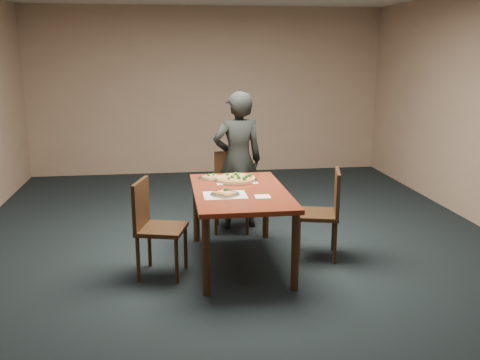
{
  "coord_description": "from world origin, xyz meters",
  "views": [
    {
      "loc": [
        -0.74,
        -5.18,
        2.06
      ],
      "look_at": [
        -0.04,
        -0.22,
        0.85
      ],
      "focal_mm": 40.0,
      "sensor_mm": 36.0,
      "label": 1
    }
  ],
  "objects": [
    {
      "name": "dining_table",
      "position": [
        -0.04,
        -0.22,
        0.66
      ],
      "size": [
        0.9,
        1.5,
        0.75
      ],
      "color": "#5E2012",
      "rests_on": "ground"
    },
    {
      "name": "slice_plate_near",
      "position": [
        -0.2,
        -0.38,
        0.76
      ],
      "size": [
        0.28,
        0.28,
        0.05
      ],
      "color": "silver",
      "rests_on": "dining_table"
    },
    {
      "name": "room_shell",
      "position": [
        0.0,
        0.0,
        1.74
      ],
      "size": [
        8.0,
        8.0,
        8.0
      ],
      "color": "tan",
      "rests_on": "ground"
    },
    {
      "name": "chair_right",
      "position": [
        0.84,
        -0.18,
        0.52
      ],
      "size": [
        0.52,
        0.52,
        0.91
      ],
      "rotation": [
        0.0,
        0.0,
        -1.84
      ],
      "color": "black",
      "rests_on": "ground"
    },
    {
      "name": "chair_far",
      "position": [
        0.02,
        0.88,
        0.52
      ],
      "size": [
        0.47,
        0.47,
        0.91
      ],
      "rotation": [
        0.0,
        0.0,
        -0.14
      ],
      "color": "black",
      "rests_on": "ground"
    },
    {
      "name": "diner",
      "position": [
        0.1,
        0.91,
        0.81
      ],
      "size": [
        0.63,
        0.45,
        1.62
      ],
      "primitive_type": "imported",
      "rotation": [
        0.0,
        0.0,
        3.26
      ],
      "color": "black",
      "rests_on": "ground"
    },
    {
      "name": "chair_left",
      "position": [
        -0.87,
        -0.39,
        0.52
      ],
      "size": [
        0.52,
        0.52,
        0.91
      ],
      "rotation": [
        0.0,
        0.0,
        1.3
      ],
      "color": "black",
      "rests_on": "ground"
    },
    {
      "name": "ground",
      "position": [
        0.0,
        0.0,
        0.0
      ],
      "size": [
        8.0,
        8.0,
        0.0
      ],
      "primitive_type": "plane",
      "color": "black",
      "rests_on": "ground"
    },
    {
      "name": "placemat_main",
      "position": [
        -0.02,
        0.17,
        0.75
      ],
      "size": [
        0.42,
        0.32,
        0.0
      ],
      "primitive_type": "cube",
      "color": "white",
      "rests_on": "dining_table"
    },
    {
      "name": "placemat_near",
      "position": [
        -0.2,
        -0.38,
        0.75
      ],
      "size": [
        0.4,
        0.3,
        0.0
      ],
      "primitive_type": "cube",
      "color": "white",
      "rests_on": "dining_table"
    },
    {
      "name": "slice_plate_far",
      "position": [
        -0.27,
        0.31,
        0.76
      ],
      "size": [
        0.28,
        0.28,
        0.05
      ],
      "color": "silver",
      "rests_on": "dining_table"
    },
    {
      "name": "napkin",
      "position": [
        0.14,
        -0.5,
        0.75
      ],
      "size": [
        0.14,
        0.14,
        0.01
      ],
      "primitive_type": "cube",
      "rotation": [
        0.0,
        0.0,
        -0.03
      ],
      "color": "white",
      "rests_on": "dining_table"
    },
    {
      "name": "pizza_pan",
      "position": [
        -0.02,
        0.17,
        0.77
      ],
      "size": [
        0.44,
        0.44,
        0.07
      ],
      "color": "silver",
      "rests_on": "dining_table"
    }
  ]
}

